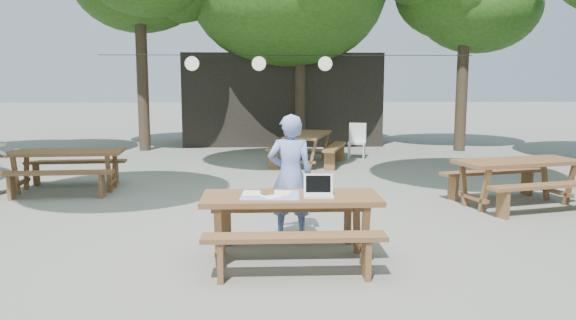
# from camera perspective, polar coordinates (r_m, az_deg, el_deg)

# --- Properties ---
(ground) EXTENTS (80.00, 80.00, 0.00)m
(ground) POSITION_cam_1_polar(r_m,az_deg,el_deg) (7.95, -1.58, -6.69)
(ground) COLOR slate
(ground) RESTS_ON ground
(pavilion) EXTENTS (6.00, 3.00, 2.80)m
(pavilion) POSITION_cam_1_polar(r_m,az_deg,el_deg) (18.20, -0.67, 6.26)
(pavilion) COLOR black
(pavilion) RESTS_ON ground
(main_picnic_table) EXTENTS (2.00, 1.58, 0.75)m
(main_picnic_table) POSITION_cam_1_polar(r_m,az_deg,el_deg) (6.42, 0.29, -6.77)
(main_picnic_table) COLOR brown
(main_picnic_table) RESTS_ON ground
(picnic_table_nw) EXTENTS (2.05, 1.70, 0.75)m
(picnic_table_nw) POSITION_cam_1_polar(r_m,az_deg,el_deg) (11.02, -21.56, -0.98)
(picnic_table_nw) COLOR brown
(picnic_table_nw) RESTS_ON ground
(picnic_table_ne) EXTENTS (2.23, 1.99, 0.75)m
(picnic_table_ne) POSITION_cam_1_polar(r_m,az_deg,el_deg) (9.82, 22.21, -2.09)
(picnic_table_ne) COLOR brown
(picnic_table_ne) RESTS_ON ground
(picnic_table_far_e) EXTENTS (2.05, 2.27, 0.75)m
(picnic_table_far_e) POSITION_cam_1_polar(r_m,az_deg,el_deg) (13.40, 2.04, 1.17)
(picnic_table_far_e) COLOR brown
(picnic_table_far_e) RESTS_ON ground
(woman) EXTENTS (0.61, 0.43, 1.60)m
(woman) POSITION_cam_1_polar(r_m,az_deg,el_deg) (7.26, 0.24, -1.64)
(woman) COLOR #7C95E2
(woman) RESTS_ON ground
(plastic_chair) EXTENTS (0.54, 0.54, 0.90)m
(plastic_chair) POSITION_cam_1_polar(r_m,az_deg,el_deg) (14.59, 6.99, 1.18)
(plastic_chair) COLOR silver
(plastic_chair) RESTS_ON ground
(laptop) EXTENTS (0.34, 0.28, 0.24)m
(laptop) POSITION_cam_1_polar(r_m,az_deg,el_deg) (6.30, 3.11, -3.11)
(laptop) COLOR white
(laptop) RESTS_ON main_picnic_table
(tabletop_clutter) EXTENTS (0.69, 0.59, 0.08)m
(tabletop_clutter) POSITION_cam_1_polar(r_m,az_deg,el_deg) (6.33, -1.89, -3.51)
(tabletop_clutter) COLOR #3551B5
(tabletop_clutter) RESTS_ON main_picnic_table
(paper_lanterns) EXTENTS (9.00, 0.34, 0.38)m
(paper_lanterns) POSITION_cam_1_polar(r_m,az_deg,el_deg) (13.68, -2.91, 9.77)
(paper_lanterns) COLOR black
(paper_lanterns) RESTS_ON ground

